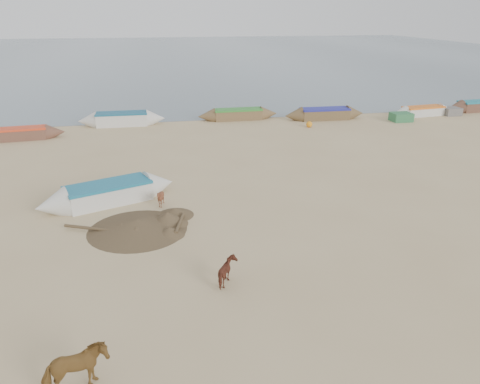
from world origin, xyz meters
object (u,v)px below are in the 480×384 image
at_px(near_canoe, 109,193).
at_px(cow_adult, 76,370).
at_px(calf_right, 228,272).
at_px(calf_front, 160,198).

bearing_deg(near_canoe, cow_adult, -111.54).
bearing_deg(calf_right, calf_front, 16.75).
bearing_deg(calf_right, cow_adult, 133.83).
distance_m(cow_adult, near_canoe, 11.19).
relative_size(calf_front, near_canoe, 0.13).
xyz_separation_m(cow_adult, calf_right, (4.02, 3.69, -0.18)).
bearing_deg(cow_adult, near_canoe, -18.99).
distance_m(cow_adult, calf_right, 5.46).
relative_size(cow_adult, calf_right, 1.70).
distance_m(calf_front, near_canoe, 2.39).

